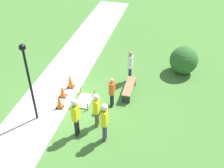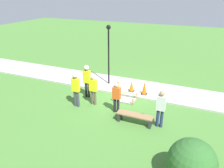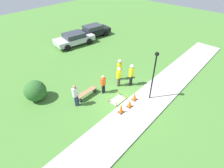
{
  "view_description": "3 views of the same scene",
  "coord_description": "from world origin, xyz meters",
  "px_view_note": "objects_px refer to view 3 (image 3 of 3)",
  "views": [
    {
      "loc": [
        9.65,
        4.52,
        8.97
      ],
      "look_at": [
        -0.77,
        1.86,
        1.07
      ],
      "focal_mm": 45.0,
      "sensor_mm": 36.0,
      "label": 1
    },
    {
      "loc": [
        -4.09,
        11.01,
        5.82
      ],
      "look_at": [
        0.16,
        1.05,
        1.12
      ],
      "focal_mm": 35.0,
      "sensor_mm": 36.0,
      "label": 2
    },
    {
      "loc": [
        -7.86,
        -5.65,
        8.84
      ],
      "look_at": [
        -0.32,
        1.16,
        1.15
      ],
      "focal_mm": 28.0,
      "sensor_mm": 36.0,
      "label": 3
    }
  ],
  "objects_px": {
    "traffic_cone_near_patch": "(121,108)",
    "parked_car_black": "(93,31)",
    "traffic_cone_far_patch": "(130,103)",
    "bystander_in_gray_shirt": "(76,94)",
    "worker_assistant": "(119,68)",
    "worker_trainee": "(119,75)",
    "park_bench": "(87,93)",
    "lamppost_near": "(154,70)",
    "bystander_in_orange_shirt": "(103,83)",
    "worker_supervisor": "(131,73)",
    "traffic_cone_sidewalk_edge": "(135,96)",
    "parked_car_silver": "(74,38)"
  },
  "relations": [
    {
      "from": "traffic_cone_near_patch",
      "to": "parked_car_black",
      "type": "distance_m",
      "value": 14.07
    },
    {
      "from": "traffic_cone_near_patch",
      "to": "parked_car_black",
      "type": "bearing_deg",
      "value": 54.71
    },
    {
      "from": "traffic_cone_far_patch",
      "to": "bystander_in_gray_shirt",
      "type": "bearing_deg",
      "value": 128.15
    },
    {
      "from": "worker_assistant",
      "to": "parked_car_black",
      "type": "xyz_separation_m",
      "value": [
        5.13,
        8.79,
        -0.43
      ]
    },
    {
      "from": "worker_assistant",
      "to": "worker_trainee",
      "type": "relative_size",
      "value": 1.1
    },
    {
      "from": "park_bench",
      "to": "parked_car_black",
      "type": "xyz_separation_m",
      "value": [
        8.51,
        8.43,
        0.42
      ]
    },
    {
      "from": "park_bench",
      "to": "worker_assistant",
      "type": "bearing_deg",
      "value": -5.97
    },
    {
      "from": "lamppost_near",
      "to": "parked_car_black",
      "type": "distance_m",
      "value": 13.46
    },
    {
      "from": "park_bench",
      "to": "bystander_in_orange_shirt",
      "type": "distance_m",
      "value": 1.44
    },
    {
      "from": "worker_supervisor",
      "to": "traffic_cone_near_patch",
      "type": "bearing_deg",
      "value": -153.99
    },
    {
      "from": "parked_car_black",
      "to": "lamppost_near",
      "type": "bearing_deg",
      "value": -104.84
    },
    {
      "from": "worker_trainee",
      "to": "bystander_in_orange_shirt",
      "type": "bearing_deg",
      "value": 168.33
    },
    {
      "from": "traffic_cone_near_patch",
      "to": "worker_supervisor",
      "type": "height_order",
      "value": "worker_supervisor"
    },
    {
      "from": "traffic_cone_near_patch",
      "to": "worker_supervisor",
      "type": "xyz_separation_m",
      "value": [
        3.01,
        1.47,
        0.71
      ]
    },
    {
      "from": "bystander_in_orange_shirt",
      "to": "bystander_in_gray_shirt",
      "type": "distance_m",
      "value": 2.33
    },
    {
      "from": "traffic_cone_sidewalk_edge",
      "to": "worker_supervisor",
      "type": "bearing_deg",
      "value": 45.42
    },
    {
      "from": "worker_assistant",
      "to": "park_bench",
      "type": "bearing_deg",
      "value": 174.03
    },
    {
      "from": "traffic_cone_near_patch",
      "to": "parked_car_black",
      "type": "height_order",
      "value": "parked_car_black"
    },
    {
      "from": "worker_supervisor",
      "to": "parked_car_silver",
      "type": "height_order",
      "value": "worker_supervisor"
    },
    {
      "from": "parked_car_silver",
      "to": "lamppost_near",
      "type": "bearing_deg",
      "value": -91.19
    },
    {
      "from": "worker_assistant",
      "to": "worker_supervisor",
      "type": "bearing_deg",
      "value": -89.36
    },
    {
      "from": "park_bench",
      "to": "parked_car_silver",
      "type": "relative_size",
      "value": 0.35
    },
    {
      "from": "worker_supervisor",
      "to": "worker_trainee",
      "type": "height_order",
      "value": "worker_supervisor"
    },
    {
      "from": "traffic_cone_far_patch",
      "to": "park_bench",
      "type": "xyz_separation_m",
      "value": [
        -1.21,
        3.15,
        -0.09
      ]
    },
    {
      "from": "traffic_cone_sidewalk_edge",
      "to": "worker_supervisor",
      "type": "xyz_separation_m",
      "value": [
        1.36,
        1.38,
        0.76
      ]
    },
    {
      "from": "traffic_cone_sidewalk_edge",
      "to": "bystander_in_gray_shirt",
      "type": "height_order",
      "value": "bystander_in_gray_shirt"
    },
    {
      "from": "bystander_in_gray_shirt",
      "to": "lamppost_near",
      "type": "relative_size",
      "value": 0.47
    },
    {
      "from": "traffic_cone_near_patch",
      "to": "parked_car_silver",
      "type": "bearing_deg",
      "value": 66.35
    },
    {
      "from": "worker_assistant",
      "to": "traffic_cone_near_patch",
      "type": "bearing_deg",
      "value": -138.04
    },
    {
      "from": "traffic_cone_far_patch",
      "to": "bystander_in_orange_shirt",
      "type": "xyz_separation_m",
      "value": [
        -0.03,
        2.54,
        0.48
      ]
    },
    {
      "from": "traffic_cone_near_patch",
      "to": "worker_supervisor",
      "type": "distance_m",
      "value": 3.43
    },
    {
      "from": "traffic_cone_far_patch",
      "to": "worker_supervisor",
      "type": "height_order",
      "value": "worker_supervisor"
    },
    {
      "from": "park_bench",
      "to": "parked_car_silver",
      "type": "bearing_deg",
      "value": 57.11
    },
    {
      "from": "bystander_in_gray_shirt",
      "to": "traffic_cone_far_patch",
      "type": "bearing_deg",
      "value": -51.85
    },
    {
      "from": "parked_car_silver",
      "to": "worker_assistant",
      "type": "bearing_deg",
      "value": -92.75
    },
    {
      "from": "worker_trainee",
      "to": "lamppost_near",
      "type": "distance_m",
      "value": 3.2
    },
    {
      "from": "worker_trainee",
      "to": "parked_car_silver",
      "type": "bearing_deg",
      "value": 73.72
    },
    {
      "from": "traffic_cone_sidewalk_edge",
      "to": "parked_car_silver",
      "type": "bearing_deg",
      "value": 73.63
    },
    {
      "from": "traffic_cone_sidewalk_edge",
      "to": "lamppost_near",
      "type": "xyz_separation_m",
      "value": [
        0.93,
        -0.73,
        2.16
      ]
    },
    {
      "from": "worker_trainee",
      "to": "parked_car_black",
      "type": "bearing_deg",
      "value": 57.91
    },
    {
      "from": "parked_car_silver",
      "to": "parked_car_black",
      "type": "xyz_separation_m",
      "value": [
        3.19,
        0.21,
        0.0
      ]
    },
    {
      "from": "parked_car_silver",
      "to": "park_bench",
      "type": "bearing_deg",
      "value": -112.92
    },
    {
      "from": "traffic_cone_near_patch",
      "to": "lamppost_near",
      "type": "relative_size",
      "value": 0.21
    },
    {
      "from": "worker_trainee",
      "to": "bystander_in_gray_shirt",
      "type": "height_order",
      "value": "bystander_in_gray_shirt"
    },
    {
      "from": "traffic_cone_near_patch",
      "to": "traffic_cone_far_patch",
      "type": "relative_size",
      "value": 1.2
    },
    {
      "from": "traffic_cone_near_patch",
      "to": "parked_car_silver",
      "type": "xyz_separation_m",
      "value": [
        4.94,
        11.28,
        0.26
      ]
    },
    {
      "from": "traffic_cone_sidewalk_edge",
      "to": "lamppost_near",
      "type": "height_order",
      "value": "lamppost_near"
    },
    {
      "from": "traffic_cone_near_patch",
      "to": "parked_car_black",
      "type": "relative_size",
      "value": 0.17
    },
    {
      "from": "park_bench",
      "to": "bystander_in_orange_shirt",
      "type": "relative_size",
      "value": 1.06
    },
    {
      "from": "bystander_in_orange_shirt",
      "to": "traffic_cone_near_patch",
      "type": "bearing_deg",
      "value": -108.03
    }
  ]
}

